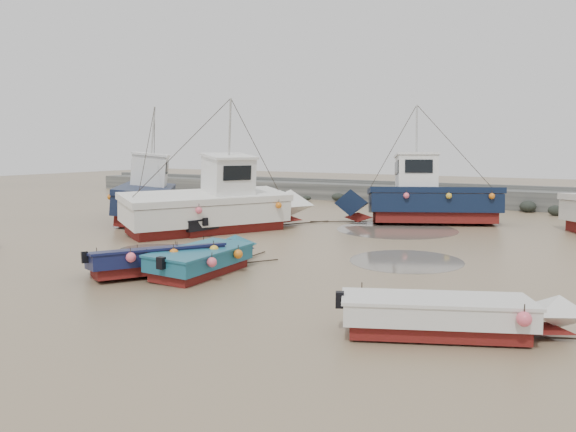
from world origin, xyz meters
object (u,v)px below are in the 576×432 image
object	(u,v)px
person	(232,221)
dinghy_1	(167,256)
cabin_boat_1	(218,204)
dinghy_4	(179,220)
dinghy_2	(207,255)
cabin_boat_0	(145,195)
dinghy_3	(454,312)
cabin_boat_2	(422,198)

from	to	relation	value
person	dinghy_1	bearing A→B (deg)	112.34
person	cabin_boat_1	bearing A→B (deg)	112.48
dinghy_1	dinghy_4	xyz separation A→B (m)	(-5.56, 6.84, 0.00)
person	dinghy_2	bearing A→B (deg)	118.10
dinghy_2	cabin_boat_0	world-z (taller)	cabin_boat_0
dinghy_4	person	size ratio (longest dim) A/B	3.28
dinghy_2	dinghy_3	distance (m)	8.70
cabin_boat_0	person	xyz separation A→B (m)	(4.75, 1.67, -1.32)
dinghy_2	dinghy_3	world-z (taller)	same
dinghy_1	cabin_boat_1	distance (m)	8.82
dinghy_2	cabin_boat_1	size ratio (longest dim) A/B	0.58
dinghy_3	person	bearing A→B (deg)	-153.96
dinghy_2	cabin_boat_2	size ratio (longest dim) A/B	0.64
dinghy_3	cabin_boat_1	xyz separation A→B (m)	(-13.46, 9.30, 0.77)
cabin_boat_0	cabin_boat_1	xyz separation A→B (m)	(6.51, -1.76, -0.01)
dinghy_3	person	distance (m)	19.85
cabin_boat_2	dinghy_3	bearing A→B (deg)	173.36
dinghy_4	dinghy_2	bearing A→B (deg)	-113.10
dinghy_2	cabin_boat_2	distance (m)	14.91
dinghy_4	cabin_boat_2	distance (m)	12.49
cabin_boat_1	person	xyz separation A→B (m)	(-1.76, 3.43, -1.31)
cabin_boat_0	person	distance (m)	5.21
person	dinghy_3	bearing A→B (deg)	135.44
cabin_boat_0	cabin_boat_2	size ratio (longest dim) A/B	0.98
cabin_boat_2	dinghy_1	bearing A→B (deg)	140.97
dinghy_1	cabin_boat_0	size ratio (longest dim) A/B	0.65
cabin_boat_0	person	bearing A→B (deg)	-18.98
dinghy_3	person	world-z (taller)	dinghy_3
dinghy_1	dinghy_2	bearing A→B (deg)	64.98
cabin_boat_2	cabin_boat_1	bearing A→B (deg)	109.05
dinghy_4	cabin_boat_1	xyz separation A→B (m)	(1.59, 0.99, 0.77)
dinghy_2	cabin_boat_2	world-z (taller)	cabin_boat_2
dinghy_2	cabin_boat_1	world-z (taller)	cabin_boat_1
cabin_boat_2	person	distance (m)	10.22
dinghy_2	dinghy_4	bearing A→B (deg)	134.39
dinghy_4	person	xyz separation A→B (m)	(-0.17, 4.42, -0.54)
dinghy_3	cabin_boat_0	xyz separation A→B (m)	(-19.97, 11.06, 0.78)
dinghy_1	dinghy_3	distance (m)	9.60
dinghy_2	dinghy_3	size ratio (longest dim) A/B	1.00
dinghy_3	dinghy_4	size ratio (longest dim) A/B	0.99
dinghy_4	dinghy_1	bearing A→B (deg)	-121.14
dinghy_2	person	xyz separation A→B (m)	(-6.79, 10.56, -0.55)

